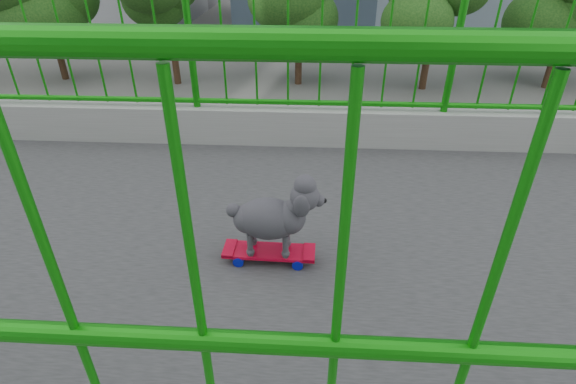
# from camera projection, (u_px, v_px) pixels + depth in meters

# --- Properties ---
(road) EXTENTS (18.00, 90.00, 0.02)m
(road) POSITION_uv_depth(u_px,v_px,m) (188.00, 179.00, 17.42)
(road) COLOR black
(road) RESTS_ON ground
(street_trees) EXTENTS (5.30, 60.40, 7.26)m
(street_trees) POSITION_uv_depth(u_px,v_px,m) (251.00, 7.00, 26.08)
(street_trees) COLOR black
(street_trees) RESTS_ON ground
(skateboard) EXTENTS (0.16, 0.50, 0.07)m
(skateboard) POSITION_uv_depth(u_px,v_px,m) (269.00, 253.00, 2.30)
(skateboard) COLOR red
(skateboard) RESTS_ON footbridge
(poodle) EXTENTS (0.22, 0.51, 0.42)m
(poodle) POSITION_uv_depth(u_px,v_px,m) (273.00, 215.00, 2.18)
(poodle) COLOR #27252A
(poodle) RESTS_ON skateboard
(car_0) EXTENTS (1.59, 3.96, 1.35)m
(car_0) POSITION_uv_depth(u_px,v_px,m) (223.00, 292.00, 10.95)
(car_0) COLOR #B30907
(car_0) RESTS_ON ground
(car_2) EXTENTS (2.31, 5.02, 1.39)m
(car_2) POSITION_uv_depth(u_px,v_px,m) (378.00, 176.00, 16.18)
(car_2) COLOR #B30907
(car_2) RESTS_ON ground
(car_3) EXTENTS (2.04, 5.01, 1.45)m
(car_3) POSITION_uv_depth(u_px,v_px,m) (484.00, 143.00, 18.66)
(car_3) COLOR black
(car_3) RESTS_ON ground
(car_4) EXTENTS (1.66, 4.12, 1.40)m
(car_4) POSITION_uv_depth(u_px,v_px,m) (520.00, 118.00, 21.27)
(car_4) COLOR #9A9A9F
(car_4) RESTS_ON ground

